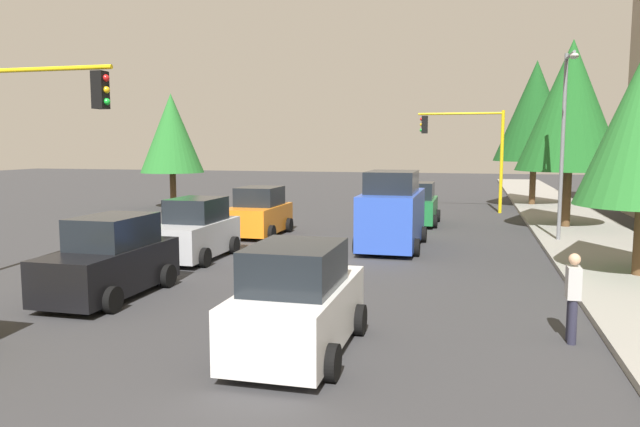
{
  "coord_description": "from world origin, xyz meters",
  "views": [
    {
      "loc": [
        19.79,
        6.01,
        3.7
      ],
      "look_at": [
        -1.23,
        0.65,
        1.2
      ],
      "focal_mm": 33.62,
      "sensor_mm": 36.0,
      "label": 1
    }
  ],
  "objects_px": {
    "tree_opposite_side": "(172,133)",
    "car_black": "(111,260)",
    "traffic_signal_near_right": "(25,129)",
    "delivery_van_blue": "(392,213)",
    "car_green": "(417,205)",
    "car_orange": "(259,213)",
    "traffic_signal_far_left": "(467,141)",
    "pedestrian_crossing": "(573,295)",
    "tree_roadside_far": "(536,111)",
    "tree_roadside_mid": "(571,106)",
    "car_white": "(298,303)",
    "car_silver": "(195,231)",
    "street_lamp_curbside": "(565,127)"
  },
  "relations": [
    {
      "from": "tree_roadside_mid",
      "to": "tree_opposite_side",
      "type": "xyz_separation_m",
      "value": [
        -4.0,
        -21.0,
        -1.01
      ]
    },
    {
      "from": "car_black",
      "to": "pedestrian_crossing",
      "type": "distance_m",
      "value": 10.41
    },
    {
      "from": "street_lamp_curbside",
      "to": "car_black",
      "type": "distance_m",
      "value": 16.26
    },
    {
      "from": "traffic_signal_far_left",
      "to": "car_silver",
      "type": "distance_m",
      "value": 18.44
    },
    {
      "from": "tree_roadside_far",
      "to": "car_black",
      "type": "height_order",
      "value": "tree_roadside_far"
    },
    {
      "from": "car_silver",
      "to": "car_orange",
      "type": "relative_size",
      "value": 1.0
    },
    {
      "from": "tree_roadside_mid",
      "to": "car_silver",
      "type": "xyz_separation_m",
      "value": [
        10.16,
        -12.68,
        -4.45
      ]
    },
    {
      "from": "car_white",
      "to": "car_orange",
      "type": "distance_m",
      "value": 14.12
    },
    {
      "from": "car_silver",
      "to": "car_orange",
      "type": "distance_m",
      "value": 5.35
    },
    {
      "from": "tree_roadside_far",
      "to": "car_white",
      "type": "bearing_deg",
      "value": -13.04
    },
    {
      "from": "delivery_van_blue",
      "to": "pedestrian_crossing",
      "type": "relative_size",
      "value": 2.82
    },
    {
      "from": "traffic_signal_far_left",
      "to": "delivery_van_blue",
      "type": "bearing_deg",
      "value": -10.91
    },
    {
      "from": "car_black",
      "to": "car_white",
      "type": "bearing_deg",
      "value": 64.26
    },
    {
      "from": "tree_roadside_far",
      "to": "delivery_van_blue",
      "type": "relative_size",
      "value": 1.79
    },
    {
      "from": "delivery_van_blue",
      "to": "pedestrian_crossing",
      "type": "xyz_separation_m",
      "value": [
        9.53,
        4.62,
        -0.37
      ]
    },
    {
      "from": "pedestrian_crossing",
      "to": "car_silver",
      "type": "bearing_deg",
      "value": -119.19
    },
    {
      "from": "tree_opposite_side",
      "to": "car_black",
      "type": "bearing_deg",
      "value": 23.97
    },
    {
      "from": "delivery_van_blue",
      "to": "car_silver",
      "type": "height_order",
      "value": "delivery_van_blue"
    },
    {
      "from": "street_lamp_curbside",
      "to": "car_black",
      "type": "height_order",
      "value": "street_lamp_curbside"
    },
    {
      "from": "traffic_signal_far_left",
      "to": "car_green",
      "type": "height_order",
      "value": "traffic_signal_far_left"
    },
    {
      "from": "tree_opposite_side",
      "to": "pedestrian_crossing",
      "type": "relative_size",
      "value": 3.9
    },
    {
      "from": "traffic_signal_far_left",
      "to": "car_green",
      "type": "bearing_deg",
      "value": -19.93
    },
    {
      "from": "street_lamp_curbside",
      "to": "pedestrian_crossing",
      "type": "distance_m",
      "value": 12.24
    },
    {
      "from": "traffic_signal_far_left",
      "to": "street_lamp_curbside",
      "type": "xyz_separation_m",
      "value": [
        10.39,
        3.53,
        0.43
      ]
    },
    {
      "from": "delivery_van_blue",
      "to": "car_white",
      "type": "distance_m",
      "value": 11.3
    },
    {
      "from": "street_lamp_curbside",
      "to": "pedestrian_crossing",
      "type": "height_order",
      "value": "street_lamp_curbside"
    },
    {
      "from": "tree_roadside_mid",
      "to": "pedestrian_crossing",
      "type": "distance_m",
      "value": 16.8
    },
    {
      "from": "tree_opposite_side",
      "to": "delivery_van_blue",
      "type": "relative_size",
      "value": 1.38
    },
    {
      "from": "car_white",
      "to": "delivery_van_blue",
      "type": "bearing_deg",
      "value": 178.97
    },
    {
      "from": "street_lamp_curbside",
      "to": "pedestrian_crossing",
      "type": "relative_size",
      "value": 4.12
    },
    {
      "from": "traffic_signal_far_left",
      "to": "delivery_van_blue",
      "type": "distance_m",
      "value": 13.03
    },
    {
      "from": "traffic_signal_near_right",
      "to": "delivery_van_blue",
      "type": "bearing_deg",
      "value": 129.75
    },
    {
      "from": "tree_roadside_far",
      "to": "delivery_van_blue",
      "type": "height_order",
      "value": "tree_roadside_far"
    },
    {
      "from": "tree_roadside_mid",
      "to": "pedestrian_crossing",
      "type": "height_order",
      "value": "tree_roadside_mid"
    },
    {
      "from": "car_black",
      "to": "car_green",
      "type": "bearing_deg",
      "value": 158.46
    },
    {
      "from": "street_lamp_curbside",
      "to": "tree_roadside_mid",
      "type": "relative_size",
      "value": 0.86
    },
    {
      "from": "traffic_signal_far_left",
      "to": "street_lamp_curbside",
      "type": "relative_size",
      "value": 0.79
    },
    {
      "from": "car_green",
      "to": "car_orange",
      "type": "height_order",
      "value": "same"
    },
    {
      "from": "tree_roadside_far",
      "to": "car_green",
      "type": "relative_size",
      "value": 2.37
    },
    {
      "from": "car_green",
      "to": "car_silver",
      "type": "bearing_deg",
      "value": -31.16
    },
    {
      "from": "car_white",
      "to": "car_green",
      "type": "distance_m",
      "value": 17.95
    },
    {
      "from": "tree_opposite_side",
      "to": "car_silver",
      "type": "bearing_deg",
      "value": 30.44
    },
    {
      "from": "car_orange",
      "to": "tree_roadside_far",
      "type": "bearing_deg",
      "value": 141.11
    },
    {
      "from": "traffic_signal_near_right",
      "to": "tree_roadside_far",
      "type": "height_order",
      "value": "tree_roadside_far"
    },
    {
      "from": "car_silver",
      "to": "car_orange",
      "type": "height_order",
      "value": "same"
    },
    {
      "from": "tree_roadside_mid",
      "to": "car_white",
      "type": "bearing_deg",
      "value": -21.29
    },
    {
      "from": "car_orange",
      "to": "pedestrian_crossing",
      "type": "relative_size",
      "value": 2.2
    },
    {
      "from": "traffic_signal_near_right",
      "to": "tree_roadside_mid",
      "type": "relative_size",
      "value": 0.72
    },
    {
      "from": "tree_opposite_side",
      "to": "car_white",
      "type": "relative_size",
      "value": 1.72
    },
    {
      "from": "car_orange",
      "to": "car_green",
      "type": "bearing_deg",
      "value": 129.51
    }
  ]
}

